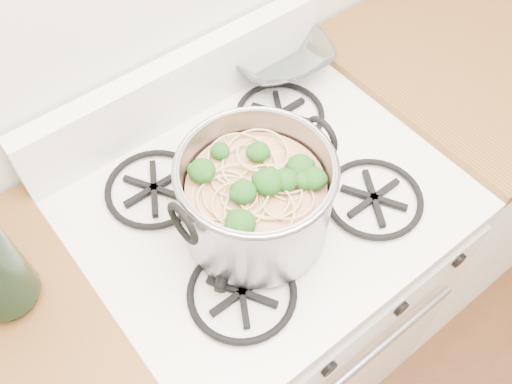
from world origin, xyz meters
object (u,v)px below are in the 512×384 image
(gas_range, at_px, (262,295))
(spatula, at_px, (237,178))
(stock_pot, at_px, (256,199))
(glass_bowl, at_px, (277,60))

(gas_range, relative_size, spatula, 2.98)
(stock_pot, bearing_deg, glass_bowl, 45.51)
(stock_pot, bearing_deg, gas_range, 39.84)
(spatula, bearing_deg, gas_range, -18.86)
(stock_pot, relative_size, spatula, 1.03)
(stock_pot, relative_size, glass_bowl, 3.23)
(stock_pot, xyz_separation_m, spatula, (0.04, 0.11, -0.08))
(stock_pot, distance_m, spatula, 0.14)
(gas_range, xyz_separation_m, stock_pot, (-0.06, -0.05, 0.58))
(gas_range, xyz_separation_m, glass_bowl, (0.26, 0.28, 0.50))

